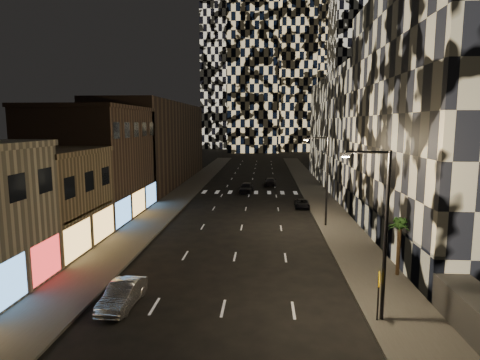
# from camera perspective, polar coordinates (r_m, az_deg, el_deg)

# --- Properties ---
(sidewalk_left) EXTENTS (4.00, 120.00, 0.15)m
(sidewalk_left) POSITION_cam_1_polar(r_m,az_deg,el_deg) (62.67, -7.81, -1.58)
(sidewalk_left) COLOR #47443F
(sidewalk_left) RESTS_ON ground
(sidewalk_right) EXTENTS (4.00, 120.00, 0.15)m
(sidewalk_right) POSITION_cam_1_polar(r_m,az_deg,el_deg) (61.92, 10.66, -1.77)
(sidewalk_right) COLOR #47443F
(sidewalk_right) RESTS_ON ground
(curb_left) EXTENTS (0.20, 120.00, 0.15)m
(curb_left) POSITION_cam_1_polar(r_m,az_deg,el_deg) (62.29, -5.91, -1.61)
(curb_left) COLOR #4C4C47
(curb_left) RESTS_ON ground
(curb_right) EXTENTS (0.20, 120.00, 0.15)m
(curb_right) POSITION_cam_1_polar(r_m,az_deg,el_deg) (61.70, 8.73, -1.76)
(curb_right) COLOR #4C4C47
(curb_right) RESTS_ON ground
(retail_tan) EXTENTS (10.00, 10.00, 8.00)m
(retail_tan) POSITION_cam_1_polar(r_m,az_deg,el_deg) (37.57, -27.47, -2.81)
(retail_tan) COLOR #7F6B4C
(retail_tan) RESTS_ON ground
(retail_brown) EXTENTS (10.00, 15.00, 12.00)m
(retail_brown) POSITION_cam_1_polar(r_m,az_deg,el_deg) (48.32, -20.02, 2.24)
(retail_brown) COLOR #483428
(retail_brown) RESTS_ON ground
(retail_filler_left) EXTENTS (10.00, 40.00, 14.00)m
(retail_filler_left) POSITION_cam_1_polar(r_m,az_deg,el_deg) (73.24, -11.76, 5.16)
(retail_filler_left) COLOR #483428
(retail_filler_left) RESTS_ON ground
(midrise_right) EXTENTS (16.00, 25.00, 22.00)m
(midrise_right) POSITION_cam_1_polar(r_m,az_deg,el_deg) (39.27, 30.65, 7.69)
(midrise_right) COLOR #232326
(midrise_right) RESTS_ON ground
(midrise_base) EXTENTS (0.60, 25.00, 3.00)m
(midrise_base) POSITION_cam_1_polar(r_m,az_deg,el_deg) (37.54, 19.00, -6.24)
(midrise_base) COLOR #383838
(midrise_base) RESTS_ON ground
(midrise_filler_right) EXTENTS (16.00, 40.00, 18.00)m
(midrise_filler_right) POSITION_cam_1_polar(r_m,az_deg,el_deg) (69.85, 18.37, 6.43)
(midrise_filler_right) COLOR #232326
(midrise_filler_right) RESTS_ON ground
(tower_right_mid) EXTENTS (20.00, 20.00, 100.00)m
(tower_right_mid) POSITION_cam_1_polar(r_m,az_deg,el_deg) (154.33, 17.02, 22.55)
(tower_right_mid) COLOR black
(tower_right_mid) RESTS_ON ground
(tower_left_back) EXTENTS (24.00, 24.00, 120.00)m
(tower_left_back) POSITION_cam_1_polar(r_m,az_deg,el_deg) (182.97, -1.13, 23.75)
(tower_left_back) COLOR black
(tower_left_back) RESTS_ON ground
(tower_center_low) EXTENTS (18.00, 18.00, 95.00)m
(tower_center_low) POSITION_cam_1_polar(r_m,az_deg,el_deg) (155.10, 2.03, 21.86)
(tower_center_low) COLOR black
(tower_center_low) RESTS_ON ground
(streetlight_near) EXTENTS (2.55, 0.25, 9.00)m
(streetlight_near) POSITION_cam_1_polar(r_m,az_deg,el_deg) (22.03, 19.48, -5.89)
(streetlight_near) COLOR black
(streetlight_near) RESTS_ON sidewalk_right
(streetlight_far) EXTENTS (2.55, 0.25, 9.00)m
(streetlight_far) POSITION_cam_1_polar(r_m,az_deg,el_deg) (41.32, 11.96, 0.74)
(streetlight_far) COLOR black
(streetlight_far) RESTS_ON sidewalk_right
(car_silver_parked) EXTENTS (1.75, 4.39, 1.42)m
(car_silver_parked) POSITION_cam_1_polar(r_m,az_deg,el_deg) (24.92, -16.35, -15.39)
(car_silver_parked) COLOR #A0A0A5
(car_silver_parked) RESTS_ON ground
(car_dark_midlane) EXTENTS (2.23, 4.78, 1.58)m
(car_dark_midlane) POSITION_cam_1_polar(r_m,az_deg,el_deg) (61.02, 0.89, -1.09)
(car_dark_midlane) COLOR black
(car_dark_midlane) RESTS_ON ground
(car_dark_oncoming) EXTENTS (2.04, 4.71, 1.35)m
(car_dark_oncoming) POSITION_cam_1_polar(r_m,az_deg,el_deg) (68.31, 4.35, -0.23)
(car_dark_oncoming) COLOR black
(car_dark_oncoming) RESTS_ON ground
(car_dark_rightlane) EXTENTS (1.86, 3.86, 1.06)m
(car_dark_rightlane) POSITION_cam_1_polar(r_m,az_deg,el_deg) (50.72, 8.82, -3.36)
(car_dark_rightlane) COLOR black
(car_dark_rightlane) RESTS_ON ground
(ped_sign) EXTENTS (0.24, 0.89, 2.70)m
(ped_sign) POSITION_cam_1_polar(r_m,az_deg,el_deg) (22.90, 19.12, -14.19)
(ped_sign) COLOR black
(ped_sign) RESTS_ON sidewalk_right
(palm_tree) EXTENTS (2.04, 2.02, 4.00)m
(palm_tree) POSITION_cam_1_polar(r_m,az_deg,el_deg) (29.44, 21.78, -6.36)
(palm_tree) COLOR #47331E
(palm_tree) RESTS_ON sidewalk_right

